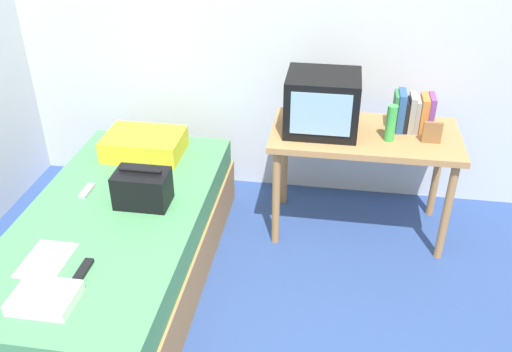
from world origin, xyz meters
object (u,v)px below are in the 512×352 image
(desk, at_px, (364,145))
(remote_silver, at_px, (87,191))
(folded_towel, at_px, (45,298))
(book_row, at_px, (413,113))
(handbag, at_px, (142,188))
(bed, at_px, (117,248))
(water_bottle, at_px, (391,123))
(magazine, at_px, (46,260))
(picture_frame, at_px, (432,133))
(remote_dark, at_px, (83,270))
(tv, at_px, (322,103))
(pillow, at_px, (144,144))

(desk, bearing_deg, remote_silver, -159.70)
(desk, relative_size, folded_towel, 4.14)
(book_row, relative_size, handbag, 0.83)
(bed, height_order, desk, desk)
(water_bottle, xyz_separation_m, magazine, (-1.68, -1.12, -0.33))
(picture_frame, height_order, remote_dark, picture_frame)
(handbag, relative_size, remote_dark, 1.92)
(book_row, height_order, handbag, book_row)
(water_bottle, bearing_deg, folded_towel, -137.85)
(desk, relative_size, picture_frame, 8.68)
(desk, relative_size, remote_silver, 8.06)
(remote_dark, xyz_separation_m, folded_towel, (-0.08, -0.22, 0.02))
(folded_towel, bearing_deg, book_row, 42.87)
(tv, relative_size, folded_towel, 1.57)
(picture_frame, bearing_deg, bed, -158.81)
(pillow, xyz_separation_m, magazine, (-0.13, -1.13, -0.07))
(pillow, relative_size, remote_dark, 3.20)
(book_row, bearing_deg, handbag, -154.19)
(book_row, relative_size, magazine, 0.85)
(remote_dark, height_order, folded_towel, folded_towel)
(tv, xyz_separation_m, book_row, (0.55, 0.09, -0.07))
(magazine, relative_size, remote_dark, 1.86)
(picture_frame, relative_size, magazine, 0.46)
(bed, bearing_deg, magazine, -109.55)
(water_bottle, relative_size, book_row, 0.91)
(desk, bearing_deg, water_bottle, -31.96)
(bed, bearing_deg, desk, 28.95)
(tv, height_order, pillow, tv)
(book_row, bearing_deg, picture_frame, -56.78)
(desk, height_order, handbag, same)
(desk, relative_size, tv, 2.64)
(handbag, bearing_deg, bed, -142.81)
(water_bottle, xyz_separation_m, folded_towel, (-1.54, -1.40, -0.31))
(desk, distance_m, remote_dark, 1.83)
(handbag, height_order, remote_silver, handbag)
(bed, bearing_deg, handbag, 37.19)
(remote_silver, bearing_deg, remote_dark, -67.91)
(magazine, bearing_deg, pillow, 83.52)
(water_bottle, bearing_deg, picture_frame, 1.32)
(book_row, xyz_separation_m, magazine, (-1.82, -1.29, -0.34))
(picture_frame, bearing_deg, folded_towel, -141.90)
(water_bottle, distance_m, pillow, 1.57)
(book_row, bearing_deg, remote_dark, -140.09)
(magazine, distance_m, folded_towel, 0.30)
(remote_dark, bearing_deg, book_row, 39.91)
(tv, height_order, handbag, tv)
(magazine, bearing_deg, handbag, 61.05)
(bed, xyz_separation_m, folded_towel, (-0.02, -0.72, 0.28))
(handbag, height_order, remote_dark, handbag)
(desk, relative_size, remote_dark, 7.44)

